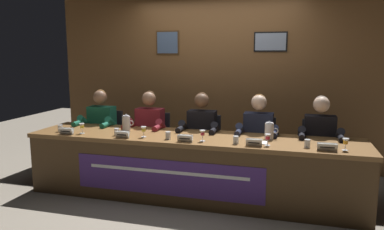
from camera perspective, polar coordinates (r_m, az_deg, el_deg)
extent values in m
plane|color=gray|center=(4.54, 0.00, -12.41)|extent=(12.00, 12.00, 0.00)
cube|color=brown|center=(5.64, 3.99, 5.42)|extent=(5.13, 0.12, 2.60)
cube|color=#4C3319|center=(5.78, -3.81, 11.14)|extent=(0.37, 0.02, 0.36)
cube|color=slate|center=(5.76, -3.85, 11.15)|extent=(0.33, 0.01, 0.32)
cube|color=black|center=(5.46, 12.10, 11.07)|extent=(0.47, 0.02, 0.28)
cube|color=#8C99AD|center=(5.45, 12.09, 11.07)|extent=(0.43, 0.01, 0.24)
cube|color=brown|center=(4.33, 0.00, -3.59)|extent=(3.93, 0.82, 0.05)
cube|color=#4C341B|center=(4.07, -1.51, -9.87)|extent=(3.87, 0.04, 0.69)
cube|color=#4C341B|center=(5.25, -20.66, -6.03)|extent=(0.08, 0.74, 0.69)
cube|color=#4C341B|center=(4.35, 25.48, -9.54)|extent=(0.08, 0.74, 0.69)
cube|color=#4C2D7A|center=(4.10, -4.05, -9.72)|extent=(2.16, 0.01, 0.40)
cube|color=white|center=(4.08, -4.08, -8.82)|extent=(1.84, 0.00, 0.04)
cylinder|color=black|center=(5.52, -13.36, -8.56)|extent=(0.44, 0.44, 0.02)
cylinder|color=black|center=(5.46, -13.44, -6.51)|extent=(0.05, 0.05, 0.39)
cube|color=#232328|center=(5.40, -13.52, -4.38)|extent=(0.44, 0.44, 0.03)
cube|color=#232328|center=(5.53, -12.61, -1.55)|extent=(0.40, 0.05, 0.44)
cylinder|color=black|center=(5.22, -16.29, -7.33)|extent=(0.10, 0.10, 0.44)
cylinder|color=black|center=(5.12, -14.37, -7.57)|extent=(0.10, 0.10, 0.44)
cylinder|color=black|center=(5.27, -15.56, -4.08)|extent=(0.13, 0.34, 0.13)
cylinder|color=black|center=(5.17, -13.66, -4.26)|extent=(0.13, 0.34, 0.13)
cube|color=#196047|center=(5.32, -13.81, -1.25)|extent=(0.36, 0.20, 0.48)
sphere|color=#8E664C|center=(5.24, -14.07, 2.74)|extent=(0.19, 0.19, 0.19)
sphere|color=#593819|center=(5.26, -14.00, 2.92)|extent=(0.17, 0.17, 0.17)
cylinder|color=#196047|center=(5.33, -16.31, -1.11)|extent=(0.09, 0.30, 0.25)
cylinder|color=#196047|center=(5.13, -12.32, -1.36)|extent=(0.09, 0.30, 0.25)
cylinder|color=#196047|center=(5.20, -17.24, -1.21)|extent=(0.07, 0.24, 0.07)
cylinder|color=#196047|center=(4.98, -13.18, -1.47)|extent=(0.07, 0.24, 0.07)
cube|color=white|center=(4.64, -19.08, -2.42)|extent=(0.18, 0.03, 0.08)
cube|color=white|center=(4.66, -18.85, -2.34)|extent=(0.18, 0.03, 0.08)
cube|color=black|center=(4.63, -19.10, -2.43)|extent=(0.13, 0.01, 0.01)
cylinder|color=white|center=(4.65, -16.67, -2.73)|extent=(0.06, 0.06, 0.00)
cylinder|color=white|center=(4.65, -16.69, -2.38)|extent=(0.01, 0.01, 0.05)
cone|color=white|center=(4.64, -16.72, -1.65)|extent=(0.06, 0.06, 0.06)
cylinder|color=yellow|center=(4.64, -16.72, -1.73)|extent=(0.04, 0.04, 0.04)
cylinder|color=silver|center=(4.84, -19.77, -1.95)|extent=(0.06, 0.06, 0.08)
cylinder|color=silver|center=(4.84, -19.76, -2.15)|extent=(0.05, 0.05, 0.05)
cylinder|color=black|center=(5.21, -6.26, -9.41)|extent=(0.44, 0.44, 0.02)
cylinder|color=black|center=(5.15, -6.30, -7.25)|extent=(0.05, 0.05, 0.39)
cube|color=#232328|center=(5.10, -6.34, -5.00)|extent=(0.44, 0.44, 0.03)
cube|color=#232328|center=(5.23, -5.57, -1.99)|extent=(0.40, 0.05, 0.44)
cylinder|color=black|center=(4.88, -8.95, -8.21)|extent=(0.10, 0.10, 0.44)
cylinder|color=black|center=(4.81, -6.76, -8.45)|extent=(0.10, 0.10, 0.44)
cylinder|color=black|center=(4.94, -8.31, -4.73)|extent=(0.13, 0.34, 0.13)
cylinder|color=black|center=(4.86, -6.14, -4.90)|extent=(0.13, 0.34, 0.13)
cube|color=maroon|center=(5.00, -6.54, -1.70)|extent=(0.36, 0.20, 0.48)
sphere|color=#8E664C|center=(4.93, -6.70, 2.55)|extent=(0.19, 0.19, 0.19)
sphere|color=#331E0F|center=(4.94, -6.64, 2.74)|extent=(0.17, 0.17, 0.17)
cylinder|color=maroon|center=(4.99, -9.21, -1.55)|extent=(0.09, 0.30, 0.25)
cylinder|color=maroon|center=(4.83, -4.68, -1.82)|extent=(0.09, 0.30, 0.25)
cylinder|color=maroon|center=(4.85, -10.00, -1.67)|extent=(0.07, 0.24, 0.07)
cylinder|color=maroon|center=(4.68, -5.36, -1.96)|extent=(0.07, 0.24, 0.07)
cube|color=white|center=(4.27, -10.88, -3.05)|extent=(0.16, 0.03, 0.08)
cube|color=white|center=(4.30, -10.68, -2.95)|extent=(0.16, 0.03, 0.08)
cube|color=black|center=(4.27, -10.90, -3.05)|extent=(0.11, 0.01, 0.01)
cylinder|color=white|center=(4.30, -7.51, -3.39)|extent=(0.06, 0.06, 0.00)
cylinder|color=white|center=(4.30, -7.52, -3.00)|extent=(0.01, 0.01, 0.05)
cone|color=white|center=(4.28, -7.53, -2.22)|extent=(0.06, 0.06, 0.06)
cylinder|color=yellow|center=(4.28, -7.53, -2.31)|extent=(0.04, 0.04, 0.04)
cylinder|color=silver|center=(4.43, -11.61, -2.59)|extent=(0.06, 0.06, 0.08)
cylinder|color=silver|center=(4.44, -11.60, -2.80)|extent=(0.05, 0.05, 0.05)
cylinder|color=black|center=(5.00, 1.61, -10.19)|extent=(0.44, 0.44, 0.02)
cylinder|color=black|center=(4.94, 1.62, -7.94)|extent=(0.05, 0.05, 0.39)
cube|color=#232328|center=(4.88, 1.63, -5.60)|extent=(0.44, 0.44, 0.03)
cube|color=#232328|center=(5.01, 2.20, -2.43)|extent=(0.40, 0.05, 0.44)
cylinder|color=black|center=(4.64, -0.66, -9.05)|extent=(0.10, 0.10, 0.44)
cylinder|color=black|center=(4.59, 1.77, -9.25)|extent=(0.10, 0.10, 0.44)
cylinder|color=black|center=(4.70, -0.15, -5.36)|extent=(0.13, 0.34, 0.13)
cylinder|color=black|center=(4.65, 2.23, -5.52)|extent=(0.13, 0.34, 0.13)
cube|color=black|center=(4.78, 1.56, -2.16)|extent=(0.36, 0.20, 0.48)
sphere|color=brown|center=(4.70, 1.52, 2.28)|extent=(0.19, 0.19, 0.19)
sphere|color=#331E0F|center=(4.71, 1.57, 2.48)|extent=(0.17, 0.17, 0.17)
cylinder|color=black|center=(4.74, -1.20, -2.01)|extent=(0.09, 0.30, 0.25)
cylinder|color=black|center=(4.63, 3.78, -2.29)|extent=(0.09, 0.30, 0.25)
cylinder|color=black|center=(4.58, -1.78, -2.17)|extent=(0.07, 0.24, 0.07)
cylinder|color=black|center=(4.48, 3.36, -2.45)|extent=(0.07, 0.24, 0.07)
cube|color=white|center=(4.01, -1.17, -3.69)|extent=(0.17, 0.03, 0.08)
cube|color=white|center=(4.04, -1.03, -3.58)|extent=(0.17, 0.03, 0.08)
cube|color=black|center=(4.01, -1.18, -3.70)|extent=(0.12, 0.01, 0.01)
cylinder|color=white|center=(4.07, 1.64, -4.05)|extent=(0.06, 0.06, 0.00)
cylinder|color=white|center=(4.06, 1.64, -3.65)|extent=(0.01, 0.01, 0.05)
cone|color=white|center=(4.05, 1.64, -2.82)|extent=(0.06, 0.06, 0.06)
cylinder|color=#B21E2D|center=(4.05, 1.64, -2.91)|extent=(0.04, 0.04, 0.04)
cylinder|color=silver|center=(4.16, -3.74, -3.18)|extent=(0.06, 0.06, 0.08)
cylinder|color=silver|center=(4.17, -3.74, -3.41)|extent=(0.05, 0.05, 0.05)
cylinder|color=black|center=(4.89, 10.04, -10.81)|extent=(0.44, 0.44, 0.02)
cylinder|color=black|center=(4.82, 10.11, -8.51)|extent=(0.05, 0.05, 0.39)
cube|color=#232328|center=(4.76, 10.19, -6.12)|extent=(0.44, 0.44, 0.03)
cube|color=#232328|center=(4.90, 10.49, -2.86)|extent=(0.40, 0.05, 0.44)
cylinder|color=black|center=(4.50, 8.38, -9.74)|extent=(0.10, 0.10, 0.44)
cylinder|color=black|center=(4.48, 10.96, -9.89)|extent=(0.10, 0.10, 0.44)
cylinder|color=black|center=(4.56, 8.71, -5.92)|extent=(0.13, 0.34, 0.13)
cylinder|color=black|center=(4.54, 11.22, -6.06)|extent=(0.13, 0.34, 0.13)
cube|color=#1E2338|center=(4.66, 10.26, -2.60)|extent=(0.36, 0.20, 0.48)
sphere|color=beige|center=(4.58, 10.37, 1.94)|extent=(0.19, 0.19, 0.19)
sphere|color=#593819|center=(4.59, 10.39, 2.15)|extent=(0.17, 0.17, 0.17)
cylinder|color=#1E2338|center=(4.58, 7.53, -2.48)|extent=(0.09, 0.30, 0.25)
cylinder|color=#1E2338|center=(4.54, 12.78, -2.73)|extent=(0.09, 0.30, 0.25)
cylinder|color=#1E2338|center=(4.42, 7.24, -2.66)|extent=(0.07, 0.24, 0.07)
cylinder|color=#1E2338|center=(4.38, 12.68, -2.92)|extent=(0.07, 0.24, 0.07)
cube|color=white|center=(3.87, 9.58, -4.28)|extent=(0.17, 0.03, 0.08)
cube|color=white|center=(3.91, 9.63, -4.17)|extent=(0.17, 0.03, 0.08)
cube|color=black|center=(3.87, 9.57, -4.29)|extent=(0.12, 0.01, 0.01)
cylinder|color=white|center=(3.95, 11.65, -4.64)|extent=(0.06, 0.06, 0.00)
cylinder|color=white|center=(3.95, 11.66, -4.22)|extent=(0.01, 0.01, 0.05)
cone|color=white|center=(3.93, 11.69, -3.37)|extent=(0.06, 0.06, 0.06)
cylinder|color=#B21E2D|center=(3.93, 11.69, -3.46)|extent=(0.04, 0.04, 0.04)
cylinder|color=silver|center=(3.96, 6.83, -3.87)|extent=(0.06, 0.06, 0.08)
cylinder|color=silver|center=(3.97, 6.82, -4.11)|extent=(0.05, 0.05, 0.05)
cylinder|color=black|center=(4.88, 18.72, -11.20)|extent=(0.44, 0.44, 0.02)
cylinder|color=black|center=(4.81, 18.85, -8.91)|extent=(0.05, 0.05, 0.39)
cube|color=#232328|center=(4.75, 18.98, -6.52)|extent=(0.44, 0.44, 0.03)
cube|color=#232328|center=(4.89, 19.00, -3.24)|extent=(0.40, 0.05, 0.44)
cylinder|color=black|center=(4.47, 17.79, -10.20)|extent=(0.10, 0.10, 0.44)
cylinder|color=black|center=(4.49, 20.38, -10.29)|extent=(0.10, 0.10, 0.44)
cylinder|color=black|center=(4.54, 17.90, -6.36)|extent=(0.13, 0.34, 0.13)
cylinder|color=black|center=(4.55, 20.43, -6.45)|extent=(0.13, 0.34, 0.13)
cube|color=black|center=(4.65, 19.20, -3.00)|extent=(0.36, 0.20, 0.48)
sphere|color=beige|center=(4.57, 19.47, 1.55)|extent=(0.19, 0.19, 0.19)
sphere|color=gray|center=(4.58, 19.47, 1.76)|extent=(0.17, 0.17, 0.17)
cylinder|color=black|center=(4.54, 16.64, -2.90)|extent=(0.09, 0.30, 0.25)
cylinder|color=black|center=(4.57, 21.92, -3.12)|extent=(0.09, 0.30, 0.25)
cylinder|color=black|center=(4.38, 16.68, -3.10)|extent=(0.07, 0.24, 0.07)
cylinder|color=black|center=(4.41, 22.15, -3.32)|extent=(0.07, 0.24, 0.07)
cube|color=white|center=(3.87, 20.30, -4.75)|extent=(0.19, 0.03, 0.08)
cube|color=white|center=(3.91, 20.26, -4.63)|extent=(0.19, 0.03, 0.08)
cube|color=black|center=(3.87, 20.30, -4.76)|extent=(0.13, 0.01, 0.01)
cylinder|color=white|center=(3.98, 22.67, -5.08)|extent=(0.06, 0.06, 0.00)
cylinder|color=white|center=(3.98, 22.70, -4.66)|extent=(0.01, 0.01, 0.05)
cone|color=white|center=(3.96, 22.75, -3.82)|extent=(0.06, 0.06, 0.06)
cylinder|color=orange|center=(3.96, 22.75, -3.91)|extent=(0.04, 0.04, 0.04)
cylinder|color=silver|center=(3.97, 17.48, -4.24)|extent=(0.06, 0.06, 0.08)
cylinder|color=silver|center=(3.97, 17.47, -4.48)|extent=(0.05, 0.05, 0.05)
cylinder|color=silver|center=(4.69, -10.18, -1.29)|extent=(0.10, 0.10, 0.18)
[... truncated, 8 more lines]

